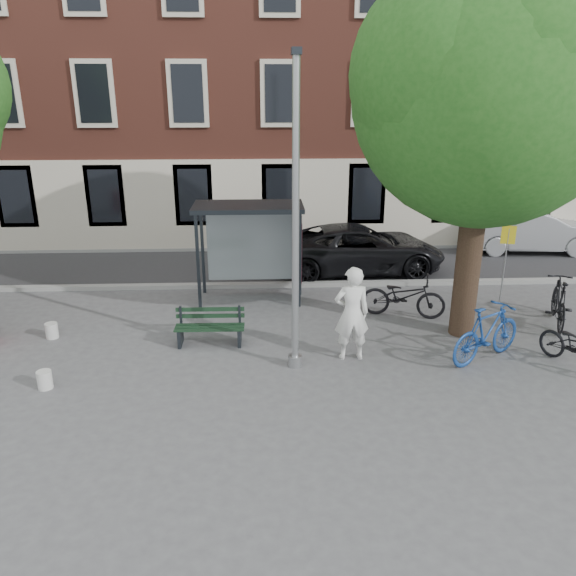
% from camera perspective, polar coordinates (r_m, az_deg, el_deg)
% --- Properties ---
extents(ground, '(90.00, 90.00, 0.00)m').
position_cam_1_polar(ground, '(11.77, 0.71, -7.93)').
color(ground, '#4C4C4F').
rests_on(ground, ground).
extents(road, '(40.00, 4.00, 0.01)m').
position_cam_1_polar(road, '(18.26, -0.53, 2.24)').
color(road, '#28282B').
rests_on(road, ground).
extents(curb_near, '(40.00, 0.25, 0.12)m').
position_cam_1_polar(curb_near, '(16.35, -0.28, 0.35)').
color(curb_near, gray).
rests_on(curb_near, ground).
extents(curb_far, '(40.00, 0.25, 0.12)m').
position_cam_1_polar(curb_far, '(20.17, -0.73, 4.07)').
color(curb_far, gray).
rests_on(curb_far, ground).
extents(building_row, '(30.00, 8.00, 14.00)m').
position_cam_1_polar(building_row, '(23.49, -1.16, 23.34)').
color(building_row, brown).
rests_on(building_row, ground).
extents(lamppost, '(0.28, 0.35, 6.11)m').
position_cam_1_polar(lamppost, '(10.78, 0.77, 5.33)').
color(lamppost, '#9EA0A3').
rests_on(lamppost, ground).
extents(tree_right, '(5.76, 5.60, 8.20)m').
position_cam_1_polar(tree_right, '(12.69, 19.97, 19.29)').
color(tree_right, black).
rests_on(tree_right, ground).
extents(bus_shelter, '(2.85, 1.45, 2.62)m').
position_cam_1_polar(bus_shelter, '(14.95, -2.49, 5.93)').
color(bus_shelter, '#1E2328').
rests_on(bus_shelter, ground).
extents(painter, '(0.77, 0.54, 2.04)m').
position_cam_1_polar(painter, '(11.76, 6.49, -2.61)').
color(painter, white).
rests_on(painter, ground).
extents(bench, '(1.55, 0.53, 0.79)m').
position_cam_1_polar(bench, '(12.74, -7.93, -4.09)').
color(bench, '#1E2328').
rests_on(bench, ground).
extents(bike_a, '(2.19, 1.26, 1.09)m').
position_cam_1_polar(bike_a, '(14.34, 11.64, -0.81)').
color(bike_a, black).
rests_on(bike_a, ground).
extents(bike_b, '(2.07, 1.57, 1.24)m').
position_cam_1_polar(bike_b, '(12.48, 19.57, -4.31)').
color(bike_b, navy).
rests_on(bike_b, ground).
extents(bike_d, '(1.21, 2.05, 1.19)m').
position_cam_1_polar(bike_d, '(15.04, 25.84, -1.25)').
color(bike_d, black).
rests_on(bike_d, ground).
extents(car_dark, '(5.45, 2.81, 1.47)m').
position_cam_1_polar(car_dark, '(17.71, 7.22, 4.00)').
color(car_dark, black).
rests_on(car_dark, ground).
extents(car_silver, '(4.76, 1.94, 1.54)m').
position_cam_1_polar(car_silver, '(21.54, 23.42, 5.41)').
color(car_silver, '#9A9CA1').
rests_on(car_silver, ground).
extents(bucket_b, '(0.34, 0.34, 0.36)m').
position_cam_1_polar(bucket_b, '(11.84, -23.49, -8.55)').
color(bucket_b, silver).
rests_on(bucket_b, ground).
extents(bucket_c, '(0.29, 0.29, 0.36)m').
position_cam_1_polar(bucket_c, '(14.07, -22.88, -4.00)').
color(bucket_c, silver).
rests_on(bucket_c, ground).
extents(notice_sign, '(0.36, 0.12, 2.11)m').
position_cam_1_polar(notice_sign, '(15.75, 21.35, 3.98)').
color(notice_sign, '#9EA0A3').
rests_on(notice_sign, ground).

